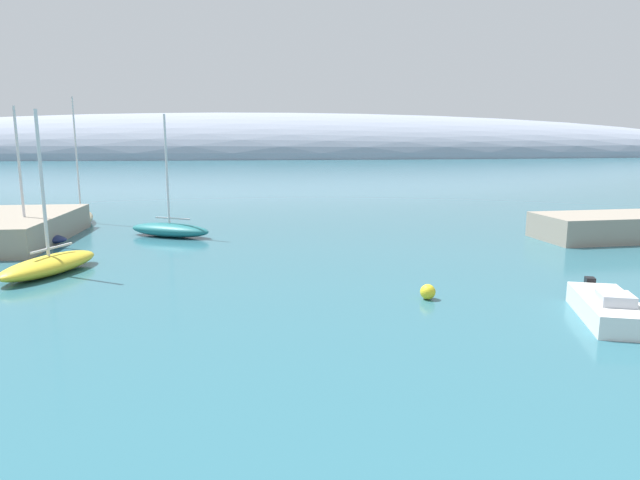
{
  "coord_description": "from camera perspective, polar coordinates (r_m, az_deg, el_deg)",
  "views": [
    {
      "loc": [
        -5.78,
        -4.68,
        6.72
      ],
      "look_at": [
        -2.21,
        24.5,
        1.3
      ],
      "focal_mm": 30.87,
      "sensor_mm": 36.0,
      "label": 1
    }
  ],
  "objects": [
    {
      "name": "distant_ridge",
      "position": [
        207.33,
        -5.15,
        8.55
      ],
      "size": [
        388.7,
        56.93,
        32.22
      ],
      "primitive_type": "ellipsoid",
      "color": "#8E99AD",
      "rests_on": "ground"
    },
    {
      "name": "sailboat_sand_near_shore",
      "position": [
        48.87,
        -23.51,
        2.36
      ],
      "size": [
        3.62,
        6.23,
        9.99
      ],
      "rotation": [
        0.0,
        0.0,
        1.91
      ],
      "color": "#C6B284",
      "rests_on": "water"
    },
    {
      "name": "sailboat_teal_mid_mooring",
      "position": [
        39.67,
        -15.31,
        1.11
      ],
      "size": [
        6.33,
        4.5,
        8.36
      ],
      "rotation": [
        0.0,
        0.0,
        2.66
      ],
      "color": "#1E6B70",
      "rests_on": "water"
    },
    {
      "name": "sailboat_yellow_outer_mooring",
      "position": [
        30.81,
        -26.25,
        -2.22
      ],
      "size": [
        4.37,
        6.42,
        8.13
      ],
      "rotation": [
        0.0,
        0.0,
        4.29
      ],
      "color": "yellow",
      "rests_on": "water"
    },
    {
      "name": "sailboat_navy_end_of_line",
      "position": [
        40.39,
        -28.15,
        0.31
      ],
      "size": [
        6.21,
        3.94,
        8.75
      ],
      "rotation": [
        0.0,
        0.0,
        2.79
      ],
      "color": "navy",
      "rests_on": "water"
    },
    {
      "name": "motorboat_white_foreground",
      "position": [
        23.43,
        27.7,
        -6.29
      ],
      "size": [
        3.3,
        5.3,
        1.23
      ],
      "rotation": [
        0.0,
        0.0,
        4.39
      ],
      "color": "white",
      "rests_on": "water"
    },
    {
      "name": "mooring_buoy_yellow",
      "position": [
        23.87,
        11.11,
        -5.29
      ],
      "size": [
        0.65,
        0.65,
        0.65
      ],
      "primitive_type": "sphere",
      "color": "yellow",
      "rests_on": "water"
    }
  ]
}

